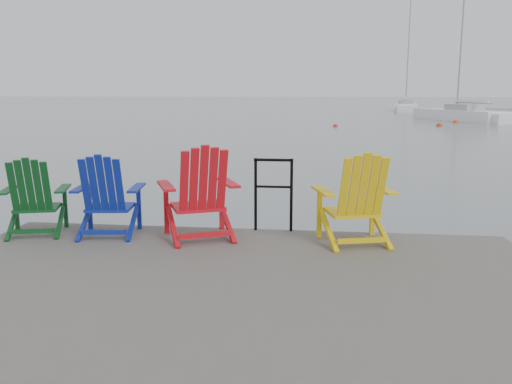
# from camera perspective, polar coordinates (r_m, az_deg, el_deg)

# --- Properties ---
(ground) EXTENTS (400.00, 400.00, 0.00)m
(ground) POSITION_cam_1_polar(r_m,az_deg,el_deg) (4.68, -4.24, -17.56)
(ground) COLOR slate
(ground) RESTS_ON ground
(dock) EXTENTS (6.00, 5.00, 1.40)m
(dock) POSITION_cam_1_polar(r_m,az_deg,el_deg) (4.52, -4.30, -13.67)
(dock) COLOR #2C2A27
(dock) RESTS_ON ground
(handrail) EXTENTS (0.48, 0.04, 0.90)m
(handrail) POSITION_cam_1_polar(r_m,az_deg,el_deg) (6.62, 1.85, 0.48)
(handrail) COLOR black
(handrail) RESTS_ON dock
(chair_green) EXTENTS (0.87, 0.83, 0.93)m
(chair_green) POSITION_cam_1_polar(r_m,az_deg,el_deg) (6.96, -22.32, -0.41)
(chair_green) COLOR #0B3F17
(chair_green) RESTS_ON dock
(chair_blue) EXTENTS (0.85, 0.80, 0.98)m
(chair_blue) POSITION_cam_1_polar(r_m,az_deg,el_deg) (6.63, -15.42, -0.33)
(chair_blue) COLOR navy
(chair_blue) RESTS_ON dock
(chair_red) EXTENTS (1.07, 1.02, 1.09)m
(chair_red) POSITION_cam_1_polar(r_m,az_deg,el_deg) (6.27, -5.93, -0.05)
(chair_red) COLOR red
(chair_red) RESTS_ON dock
(chair_yellow) EXTENTS (0.96, 0.92, 1.04)m
(chair_yellow) POSITION_cam_1_polar(r_m,az_deg,el_deg) (6.14, 10.51, -0.67)
(chair_yellow) COLOR #E5BB0C
(chair_yellow) RESTS_ON dock
(sailboat_near) EXTENTS (5.62, 8.92, 12.04)m
(sailboat_near) POSITION_cam_1_polar(r_m,az_deg,el_deg) (43.61, 20.71, 7.50)
(sailboat_near) COLOR white
(sailboat_near) RESTS_ON ground
(sailboat_mid) EXTENTS (3.58, 9.20, 12.30)m
(sailboat_mid) POSITION_cam_1_polar(r_m,az_deg,el_deg) (62.90, 15.45, 8.55)
(sailboat_mid) COLOR white
(sailboat_mid) RESTS_ON ground
(buoy_b) EXTENTS (0.32, 0.32, 0.32)m
(buoy_b) POSITION_cam_1_polar(r_m,az_deg,el_deg) (34.39, 8.35, 6.82)
(buoy_b) COLOR red
(buoy_b) RESTS_ON ground
(buoy_c) EXTENTS (0.40, 0.40, 0.40)m
(buoy_c) POSITION_cam_1_polar(r_m,az_deg,el_deg) (36.34, 18.74, 6.58)
(buoy_c) COLOR #B9320A
(buoy_c) RESTS_ON ground
(buoy_d) EXTENTS (0.40, 0.40, 0.40)m
(buoy_d) POSITION_cam_1_polar(r_m,az_deg,el_deg) (40.88, 20.26, 6.87)
(buoy_d) COLOR #E1430D
(buoy_d) RESTS_ON ground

